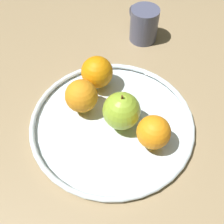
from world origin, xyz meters
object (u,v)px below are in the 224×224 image
at_px(orange_front_right, 154,132).
at_px(orange_center, 81,96).
at_px(orange_back_right, 97,72).
at_px(ambient_mug, 144,24).
at_px(fruit_bowl, 112,122).
at_px(apple, 122,111).

bearing_deg(orange_front_right, orange_center, 29.59).
relative_size(orange_back_right, orange_front_right, 1.09).
bearing_deg(orange_front_right, ambient_mug, -29.42).
relative_size(orange_front_right, ambient_mug, 0.60).
distance_m(fruit_bowl, ambient_mug, 0.33).
bearing_deg(orange_back_right, fruit_bowl, 168.95).
distance_m(apple, orange_center, 0.10).
relative_size(fruit_bowl, orange_back_right, 4.85).
distance_m(orange_center, orange_front_right, 0.18).
distance_m(fruit_bowl, orange_center, 0.09).
height_order(fruit_bowl, orange_front_right, orange_front_right).
bearing_deg(ambient_mug, fruit_bowl, 135.26).
bearing_deg(fruit_bowl, orange_center, 31.55).
height_order(orange_back_right, ambient_mug, ambient_mug).
distance_m(fruit_bowl, apple, 0.05).
xyz_separation_m(orange_center, orange_front_right, (-0.16, -0.09, -0.00)).
relative_size(orange_center, ambient_mug, 0.63).
bearing_deg(orange_center, ambient_mug, -58.84).
height_order(orange_front_right, ambient_mug, ambient_mug).
bearing_deg(apple, orange_back_right, -3.25).
relative_size(orange_center, orange_front_right, 1.05).
distance_m(apple, orange_front_right, 0.08).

